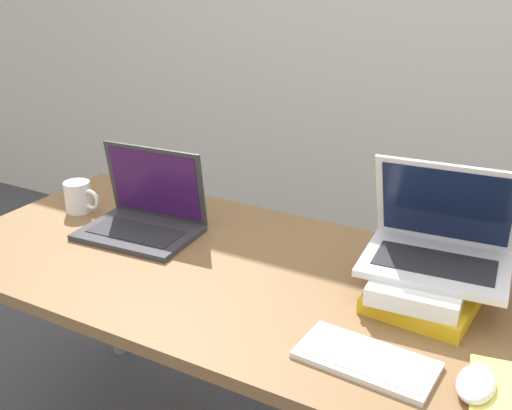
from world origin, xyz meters
The scene contains 7 objects.
desk centered at (0.00, 0.37, 0.64)m, with size 1.66×0.73×0.71m.
laptop_left centered at (-0.38, 0.43, 0.75)m, with size 0.33×0.24×0.23m.
book_stack centered at (0.39, 0.44, 0.74)m, with size 0.24×0.28×0.08m.
laptop_on_books centered at (0.40, 0.49, 0.83)m, with size 0.33×0.27×0.24m.
wireless_keyboard centered at (0.36, 0.16, 0.71)m, with size 0.27×0.14×0.01m.
mouse centered at (0.56, 0.18, 0.72)m, with size 0.07×0.11×0.03m.
mug centered at (-0.65, 0.44, 0.75)m, with size 0.12×0.08×0.09m.
Camera 1 is at (0.63, -0.76, 1.42)m, focal length 42.00 mm.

